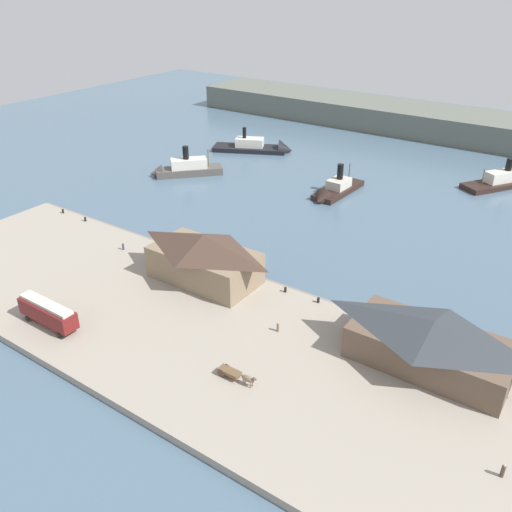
{
  "coord_description": "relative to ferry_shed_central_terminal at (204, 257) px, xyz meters",
  "views": [
    {
      "loc": [
        51.56,
        -72.07,
        49.58
      ],
      "look_at": [
        0.99,
        1.09,
        2.0
      ],
      "focal_mm": 37.95,
      "sensor_mm": 36.0,
      "label": 1
    }
  ],
  "objects": [
    {
      "name": "ferry_shed_central_terminal",
      "position": [
        0.0,
        0.0,
        0.0
      ],
      "size": [
        19.03,
        10.46,
        8.58
      ],
      "color": "#847056",
      "rests_on": "quay_promenade"
    },
    {
      "name": "ferry_approaching_east",
      "position": [
        -1.14,
        50.73,
        -4.37
      ],
      "size": [
        6.44,
        18.67,
        9.14
      ],
      "color": "black",
      "rests_on": "ground"
    },
    {
      "name": "pedestrian_standing_center",
      "position": [
        52.84,
        -14.25,
        -3.54
      ],
      "size": [
        0.44,
        0.44,
        1.79
      ],
      "color": "#4C3D33",
      "rests_on": "quay_promenade"
    },
    {
      "name": "pedestrian_walking_east",
      "position": [
        18.84,
        -5.77,
        -3.63
      ],
      "size": [
        0.39,
        0.39,
        1.59
      ],
      "color": "#6B5B4C",
      "rests_on": "quay_promenade"
    },
    {
      "name": "seawall_edge",
      "position": [
        2.34,
        6.19,
        -5.06
      ],
      "size": [
        110.0,
        0.8,
        1.0
      ],
      "primitive_type": "cube",
      "color": "gray",
      "rests_on": "ground"
    },
    {
      "name": "ferry_outer_harbor",
      "position": [
        33.01,
        83.76,
        -4.31
      ],
      "size": [
        17.83,
        22.98,
        9.18
      ],
      "color": "black",
      "rests_on": "ground"
    },
    {
      "name": "street_tram",
      "position": [
        -10.77,
        -24.21,
        -1.99
      ],
      "size": [
        10.89,
        2.91,
        4.0
      ],
      "color": "maroon",
      "rests_on": "quay_promenade"
    },
    {
      "name": "mooring_post_center_west",
      "position": [
        -44.46,
        4.36,
        -3.91
      ],
      "size": [
        0.44,
        0.44,
        0.9
      ],
      "primitive_type": "cylinder",
      "color": "black",
      "rests_on": "quay_promenade"
    },
    {
      "name": "far_headland",
      "position": [
        2.34,
        119.79,
        -1.56
      ],
      "size": [
        180.0,
        24.0,
        8.0
      ],
      "primitive_type": "cube",
      "color": "#60665B",
      "rests_on": "ground"
    },
    {
      "name": "ferry_mid_harbor",
      "position": [
        -35.86,
        70.76,
        -4.47
      ],
      "size": [
        24.46,
        16.4,
        9.59
      ],
      "color": "black",
      "rests_on": "ground"
    },
    {
      "name": "ferry_near_quay",
      "position": [
        -41.45,
        40.95,
        -3.85
      ],
      "size": [
        16.67,
        17.33,
        9.2
      ],
      "color": "#514C47",
      "rests_on": "ground"
    },
    {
      "name": "ground_plane",
      "position": [
        2.34,
        9.79,
        -5.56
      ],
      "size": [
        320.0,
        320.0,
        0.0
      ],
      "primitive_type": "plane",
      "color": "slate"
    },
    {
      "name": "mooring_post_east",
      "position": [
        20.01,
        4.64,
        -3.91
      ],
      "size": [
        0.44,
        0.44,
        0.9
      ],
      "primitive_type": "cylinder",
      "color": "black",
      "rests_on": "quay_promenade"
    },
    {
      "name": "ferry_shed_customs_shed",
      "position": [
        39.92,
        -0.47,
        -0.71
      ],
      "size": [
        21.74,
        10.89,
        7.19
      ],
      "color": "brown",
      "rests_on": "quay_promenade"
    },
    {
      "name": "quay_promenade",
      "position": [
        2.34,
        -12.21,
        -4.96
      ],
      "size": [
        110.0,
        36.0,
        1.2
      ],
      "primitive_type": "cube",
      "color": "#9E9384",
      "rests_on": "ground"
    },
    {
      "name": "mooring_post_center_east",
      "position": [
        -36.92,
        4.32,
        -3.91
      ],
      "size": [
        0.44,
        0.44,
        0.9
      ],
      "primitive_type": "cylinder",
      "color": "black",
      "rests_on": "quay_promenade"
    },
    {
      "name": "horse_cart",
      "position": [
        20.17,
        -18.08,
        -3.43
      ],
      "size": [
        6.0,
        1.43,
        1.87
      ],
      "color": "brown",
      "rests_on": "quay_promenade"
    },
    {
      "name": "pedestrian_near_east_shed",
      "position": [
        -20.19,
        -0.35,
        -3.67
      ],
      "size": [
        0.37,
        0.37,
        1.51
      ],
      "color": "#33384C",
      "rests_on": "quay_promenade"
    },
    {
      "name": "mooring_post_west",
      "position": [
        13.88,
        4.31,
        -3.91
      ],
      "size": [
        0.44,
        0.44,
        0.9
      ],
      "primitive_type": "cylinder",
      "color": "black",
      "rests_on": "quay_promenade"
    }
  ]
}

